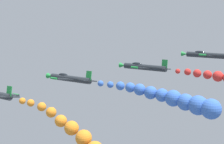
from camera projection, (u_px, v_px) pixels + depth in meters
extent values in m
cylinder|color=#1E8438|center=(16.00, 95.00, 58.72)|extent=(0.42, 1.40, 0.42)
cube|color=#23282D|center=(8.00, 97.00, 52.90)|extent=(3.77, 1.20, 0.88)
cube|color=#1E8438|center=(9.00, 91.00, 52.84)|extent=(0.43, 1.10, 1.60)
sphere|color=orange|center=(22.00, 101.00, 51.16)|extent=(1.02, 1.02, 1.02)
sphere|color=orange|center=(31.00, 103.00, 49.57)|extent=(1.11, 1.11, 1.11)
sphere|color=orange|center=(42.00, 107.00, 48.37)|extent=(1.33, 1.33, 1.33)
sphere|color=orange|center=(51.00, 112.00, 46.84)|extent=(1.51, 1.51, 1.51)
sphere|color=orange|center=(61.00, 121.00, 45.28)|extent=(1.70, 1.70, 1.70)
sphere|color=orange|center=(72.00, 128.00, 43.75)|extent=(1.95, 1.95, 1.95)
sphere|color=orange|center=(84.00, 138.00, 42.36)|extent=(2.15, 2.15, 2.15)
cylinder|color=#23282D|center=(70.00, 79.00, 59.57)|extent=(1.29, 9.00, 1.29)
cone|color=#1E8438|center=(50.00, 76.00, 62.42)|extent=(1.22, 1.20, 1.22)
cube|color=#23282D|center=(72.00, 79.00, 59.35)|extent=(9.07, 1.90, 1.91)
cylinder|color=#1E8438|center=(54.00, 78.00, 55.53)|extent=(0.42, 1.40, 0.42)
cylinder|color=#1E8438|center=(88.00, 80.00, 63.16)|extent=(0.42, 1.40, 0.42)
cube|color=#23282D|center=(88.00, 81.00, 57.34)|extent=(3.77, 1.20, 0.89)
cube|color=#1E8438|center=(89.00, 75.00, 57.28)|extent=(0.44, 1.10, 1.60)
ellipsoid|color=black|center=(63.00, 75.00, 60.58)|extent=(0.92, 2.20, 0.84)
sphere|color=blue|center=(101.00, 83.00, 55.58)|extent=(1.01, 1.01, 1.01)
sphere|color=blue|center=(110.00, 85.00, 54.63)|extent=(1.10, 1.10, 1.10)
sphere|color=blue|center=(120.00, 86.00, 53.63)|extent=(1.44, 1.44, 1.44)
sphere|color=blue|center=(130.00, 87.00, 52.54)|extent=(1.60, 1.60, 1.60)
sphere|color=blue|center=(140.00, 90.00, 51.21)|extent=(1.85, 1.85, 1.85)
sphere|color=blue|center=(151.00, 93.00, 50.18)|extent=(2.01, 2.01, 2.01)
sphere|color=blue|center=(162.00, 95.00, 49.10)|extent=(2.00, 2.00, 2.00)
sphere|color=blue|center=(173.00, 98.00, 47.89)|extent=(2.43, 2.43, 2.43)
sphere|color=blue|center=(185.00, 102.00, 46.81)|extent=(2.42, 2.42, 2.42)
sphere|color=blue|center=(198.00, 105.00, 45.62)|extent=(2.75, 2.75, 2.75)
sphere|color=blue|center=(211.00, 109.00, 44.40)|extent=(2.82, 2.82, 2.82)
cylinder|color=#23282D|center=(145.00, 67.00, 63.64)|extent=(1.25, 9.00, 1.25)
cone|color=#1E8438|center=(123.00, 65.00, 66.49)|extent=(1.18, 1.20, 1.18)
cube|color=#23282D|center=(147.00, 68.00, 63.42)|extent=(9.13, 1.90, 1.50)
cylinder|color=#1E8438|center=(135.00, 67.00, 59.61)|extent=(0.41, 1.40, 0.41)
cylinder|color=#1E8438|center=(157.00, 69.00, 67.23)|extent=(0.41, 1.40, 0.41)
cube|color=#23282D|center=(164.00, 69.00, 61.40)|extent=(3.79, 1.20, 0.72)
cube|color=#1E8438|center=(165.00, 64.00, 61.31)|extent=(0.37, 1.10, 1.60)
ellipsoid|color=black|center=(137.00, 64.00, 64.63)|extent=(0.89, 2.20, 0.81)
sphere|color=red|center=(178.00, 71.00, 59.80)|extent=(0.92, 0.92, 0.92)
sphere|color=red|center=(188.00, 72.00, 58.86)|extent=(1.22, 1.22, 1.22)
sphere|color=red|center=(197.00, 73.00, 57.67)|extent=(1.44, 1.44, 1.44)
sphere|color=red|center=(208.00, 75.00, 56.68)|extent=(1.51, 1.51, 1.51)
sphere|color=red|center=(218.00, 76.00, 55.54)|extent=(1.83, 1.83, 1.83)
cylinder|color=#23282D|center=(208.00, 55.00, 67.20)|extent=(1.24, 9.00, 1.24)
cone|color=#1E8438|center=(184.00, 54.00, 70.05)|extent=(1.18, 1.20, 1.18)
cube|color=#23282D|center=(210.00, 56.00, 66.98)|extent=(9.14, 1.90, 1.43)
cylinder|color=#1E8438|center=(203.00, 55.00, 63.17)|extent=(0.41, 1.40, 0.41)
cylinder|color=#1E8438|center=(217.00, 57.00, 70.79)|extent=(0.41, 1.40, 0.41)
ellipsoid|color=black|center=(200.00, 52.00, 68.18)|extent=(0.89, 2.20, 0.80)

